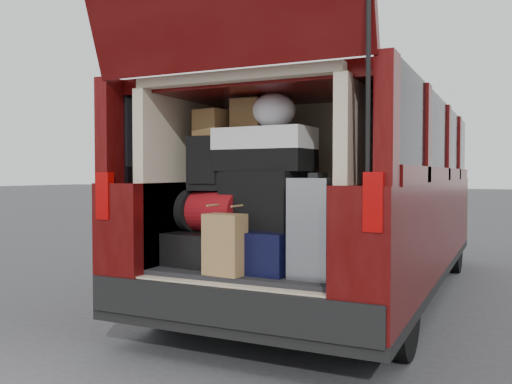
% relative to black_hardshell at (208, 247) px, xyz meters
% --- Properties ---
extents(ground, '(80.00, 80.00, 0.00)m').
position_rel_black_hardshell_xyz_m(ground, '(0.39, -0.16, -0.66)').
color(ground, '#363639').
rests_on(ground, ground).
extents(minivan, '(1.90, 5.35, 2.77)m').
position_rel_black_hardshell_xyz_m(minivan, '(0.39, 1.70, 0.25)').
color(minivan, black).
rests_on(minivan, ground).
extents(load_floor, '(1.24, 1.05, 0.55)m').
position_rel_black_hardshell_xyz_m(load_floor, '(0.39, 0.12, -0.38)').
color(load_floor, black).
rests_on(load_floor, ground).
extents(black_hardshell, '(0.45, 0.58, 0.22)m').
position_rel_black_hardshell_xyz_m(black_hardshell, '(0.00, 0.00, 0.00)').
color(black_hardshell, black).
rests_on(black_hardshell, load_floor).
extents(navy_hardshell, '(0.52, 0.62, 0.26)m').
position_rel_black_hardshell_xyz_m(navy_hardshell, '(0.45, -0.02, 0.02)').
color(navy_hardshell, black).
rests_on(navy_hardshell, load_floor).
extents(silver_roller, '(0.26, 0.40, 0.59)m').
position_rel_black_hardshell_xyz_m(silver_roller, '(0.83, -0.11, 0.18)').
color(silver_roller, silver).
rests_on(silver_roller, load_floor).
extents(kraft_bag, '(0.25, 0.17, 0.37)m').
position_rel_black_hardshell_xyz_m(kraft_bag, '(0.31, -0.33, 0.08)').
color(kraft_bag, '#A37949').
rests_on(kraft_bag, load_floor).
extents(red_duffel, '(0.47, 0.35, 0.28)m').
position_rel_black_hardshell_xyz_m(red_duffel, '(0.06, -0.02, 0.25)').
color(red_duffel, maroon).
rests_on(red_duffel, black_hardshell).
extents(black_soft_case, '(0.56, 0.39, 0.37)m').
position_rel_black_hardshell_xyz_m(black_soft_case, '(0.42, -0.00, 0.33)').
color(black_soft_case, black).
rests_on(black_soft_case, navy_hardshell).
extents(backpack, '(0.26, 0.17, 0.36)m').
position_rel_black_hardshell_xyz_m(backpack, '(0.02, -0.03, 0.57)').
color(backpack, black).
rests_on(backpack, red_duffel).
extents(twotone_duffel, '(0.65, 0.36, 0.28)m').
position_rel_black_hardshell_xyz_m(twotone_duffel, '(0.41, 0.03, 0.66)').
color(twotone_duffel, white).
rests_on(twotone_duffel, black_soft_case).
extents(grocery_sack_lower, '(0.22, 0.19, 0.18)m').
position_rel_black_hardshell_xyz_m(grocery_sack_lower, '(0.02, 0.01, 0.84)').
color(grocery_sack_lower, brown).
rests_on(grocery_sack_lower, backpack).
extents(grocery_sack_upper, '(0.21, 0.18, 0.20)m').
position_rel_black_hardshell_xyz_m(grocery_sack_upper, '(0.27, 0.08, 0.90)').
color(grocery_sack_upper, brown).
rests_on(grocery_sack_upper, twotone_duffel).
extents(plastic_bag_center, '(0.29, 0.27, 0.23)m').
position_rel_black_hardshell_xyz_m(plastic_bag_center, '(0.47, 0.05, 0.91)').
color(plastic_bag_center, white).
rests_on(plastic_bag_center, twotone_duffel).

